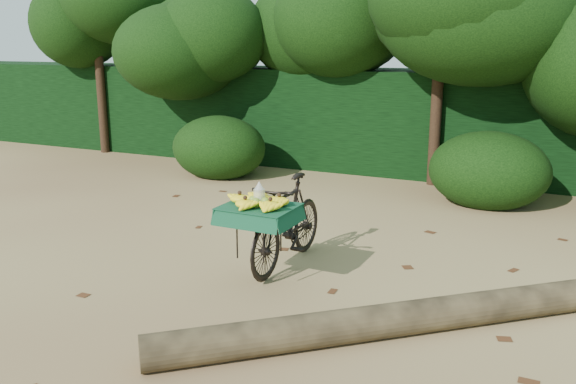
% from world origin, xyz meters
% --- Properties ---
extents(ground, '(80.00, 80.00, 0.00)m').
position_xyz_m(ground, '(0.00, 0.00, 0.00)').
color(ground, tan).
rests_on(ground, ground).
extents(vendor_bicycle, '(0.68, 1.67, 0.95)m').
position_xyz_m(vendor_bicycle, '(-0.02, 0.82, 0.48)').
color(vendor_bicycle, black).
rests_on(vendor_bicycle, ground).
extents(fallen_log, '(2.98, 2.72, 0.27)m').
position_xyz_m(fallen_log, '(1.37, -0.27, 0.14)').
color(fallen_log, brown).
rests_on(fallen_log, ground).
extents(hedge_backdrop, '(26.00, 1.80, 1.80)m').
position_xyz_m(hedge_backdrop, '(0.00, 6.30, 0.90)').
color(hedge_backdrop, black).
rests_on(hedge_backdrop, ground).
extents(tree_row, '(14.50, 2.00, 4.00)m').
position_xyz_m(tree_row, '(-0.65, 5.50, 2.00)').
color(tree_row, black).
rests_on(tree_row, ground).
extents(bush_clumps, '(8.80, 1.70, 0.90)m').
position_xyz_m(bush_clumps, '(0.50, 4.30, 0.45)').
color(bush_clumps, black).
rests_on(bush_clumps, ground).
extents(leaf_litter, '(7.00, 7.30, 0.01)m').
position_xyz_m(leaf_litter, '(0.00, 0.65, 0.01)').
color(leaf_litter, '#4B2814').
rests_on(leaf_litter, ground).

